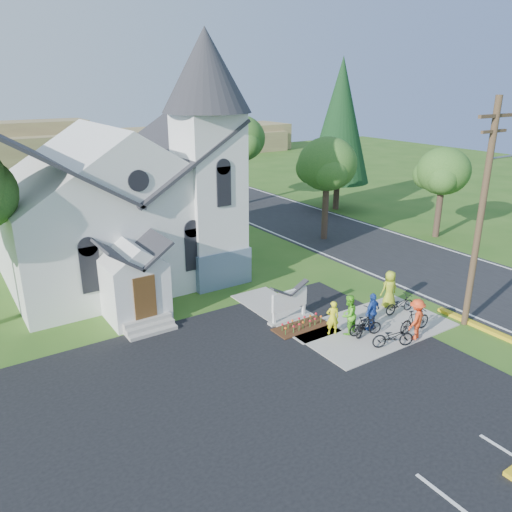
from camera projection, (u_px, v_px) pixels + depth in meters
ground at (357, 342)px, 21.27m from camera, size 120.00×120.00×0.00m
parking_lot at (242, 426)px, 16.06m from camera, size 20.00×16.00×0.02m
road at (313, 225)px, 38.27m from camera, size 8.00×90.00×0.02m
sidewalk at (373, 327)px, 22.43m from camera, size 7.00×4.00×0.05m
church at (122, 186)px, 26.51m from camera, size 12.35×12.00×13.00m
church_sign at (289, 300)px, 22.83m from camera, size 2.20×0.40×1.70m
flower_bed at (301, 327)px, 22.45m from camera, size 2.60×1.10×0.07m
utility_pole at (483, 209)px, 21.08m from camera, size 3.45×0.28×10.00m
tree_road_near at (327, 164)px, 33.40m from camera, size 4.00×4.00×7.05m
tree_road_mid at (240, 139)px, 42.92m from camera, size 4.40×4.40×7.80m
tree_road_far at (443, 172)px, 34.08m from camera, size 3.60×3.60×6.30m
conifer at (340, 121)px, 40.77m from camera, size 5.20×5.20×12.40m
distant_hills at (77, 147)px, 66.64m from camera, size 61.00×10.00×5.60m
cyclist_0 at (333, 318)px, 21.58m from camera, size 0.67×0.57×1.55m
bike_0 at (365, 322)px, 21.78m from camera, size 2.06×1.38×1.03m
cyclist_1 at (348, 315)px, 21.58m from camera, size 1.00×0.86×1.79m
bike_1 at (365, 326)px, 21.55m from camera, size 1.57×0.89×0.91m
cyclist_2 at (372, 312)px, 21.92m from camera, size 1.09×0.63×1.74m
bike_2 at (393, 336)px, 20.63m from camera, size 1.89×1.29×0.94m
cyclist_3 at (416, 319)px, 21.16m from camera, size 1.32×0.99×1.81m
bike_3 at (415, 320)px, 21.86m from camera, size 1.80×0.56×1.07m
cyclist_4 at (389, 289)px, 24.21m from camera, size 0.98×0.72×1.83m
bike_4 at (400, 304)px, 23.66m from camera, size 1.72×0.72×0.89m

